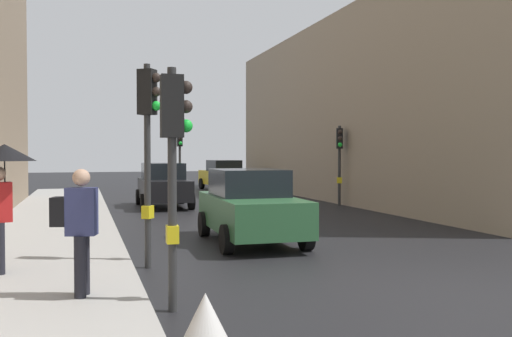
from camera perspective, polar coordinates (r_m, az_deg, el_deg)
The scene contains 13 objects.
ground_plane at distance 9.47m, azimuth 19.92°, elevation -11.62°, with size 120.00×120.00×0.00m, color black.
sidewalk_kerb at distance 13.52m, azimuth -20.59°, elevation -7.33°, with size 3.28×40.00×0.16m, color #A8A5A0.
building_facade_right at distance 28.63m, azimuth 17.67°, elevation 5.38°, with size 12.00×24.21×8.20m, color gray.
traffic_light_near_right at distance 10.58m, azimuth -10.94°, elevation 4.11°, with size 0.44×0.39×3.80m.
traffic_light_far_median at distance 28.35m, azimuth -7.79°, elevation 1.99°, with size 0.25×0.44×3.44m.
traffic_light_near_left at distance 7.59m, azimuth -8.39°, elevation 2.52°, with size 0.43×0.25×3.30m.
traffic_light_mid_street at distance 23.06m, azimuth 8.53°, elevation 1.82°, with size 0.32×0.45×3.28m.
car_green_estate at distance 13.45m, azimuth -0.58°, elevation -3.86°, with size 2.12×4.25×1.76m.
car_dark_suv at distance 22.72m, azimuth -9.43°, elevation -1.68°, with size 2.12×4.25×1.76m.
car_yellow_taxi at distance 32.96m, azimuth -3.41°, elevation -0.67°, with size 2.24×4.31×1.76m.
pedestrian_with_umbrella at distance 10.12m, azimuth -24.47°, elevation -0.31°, with size 1.00×1.00×2.14m.
pedestrian_with_grey_backpack at distance 8.14m, azimuth -17.69°, elevation -5.44°, with size 0.65×0.42×1.77m.
warning_sign_triangle at distance 6.23m, azimuth -5.20°, elevation -15.43°, with size 0.64×0.64×0.65m, color silver.
Camera 1 is at (-5.59, -7.34, 2.14)m, focal length 39.14 mm.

